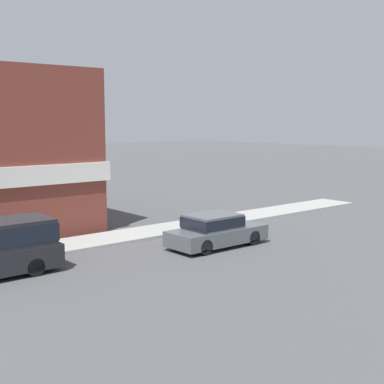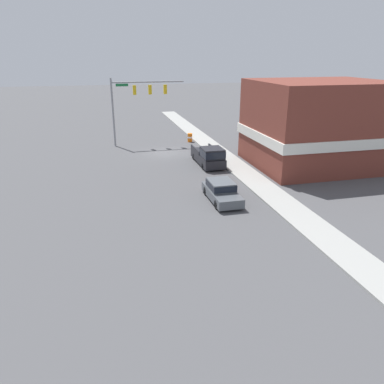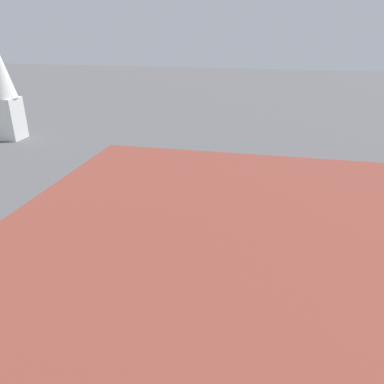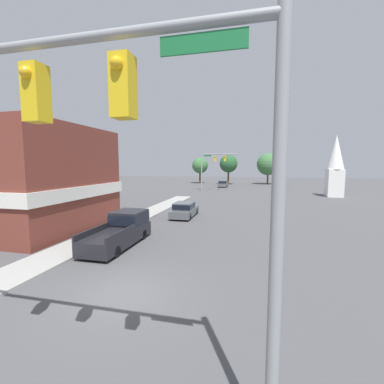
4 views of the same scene
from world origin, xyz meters
name	(u,v)px [view 4 (image 4 of 4)]	position (x,y,z in m)	size (l,w,h in m)	color
ground_plane	(125,294)	(0.00, 0.00, 0.00)	(200.00, 200.00, 0.00)	#4C4C4F
sidewalk_curb	(8,278)	(-5.70, 0.00, 0.07)	(2.40, 60.00, 0.14)	#9E9E99
near_signal_assembly	(114,125)	(2.43, -4.65, 5.76)	(8.43, 0.49, 7.75)	gray
far_signal_assembly	(212,163)	(-3.04, 41.46, 5.52)	(7.03, 0.49, 7.66)	gray
car_lead	(184,209)	(-1.58, 15.05, 0.76)	(1.87, 4.58, 1.46)	black
car_distant	(223,184)	(-1.78, 50.09, 0.79)	(1.90, 4.85, 1.53)	black
pickup_truck_parked	(122,229)	(-3.29, 5.95, 0.96)	(2.02, 5.79, 1.97)	black
corner_brick_building	(19,180)	(-13.41, 7.98, 3.89)	(12.32, 10.52, 7.97)	brown
church_steeple	(335,165)	(17.52, 36.12, 5.11)	(2.57, 2.57, 9.76)	white
backdrop_tree_left_far	(200,166)	(-9.38, 60.79, 4.89)	(4.35, 4.35, 7.09)	#4C3823
backdrop_tree_left_mid	(228,164)	(-1.34, 58.24, 5.38)	(4.60, 4.60, 7.70)	#4C3823
backdrop_tree_center	(268,164)	(8.66, 61.17, 5.24)	(5.71, 5.71, 8.11)	#4C3823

